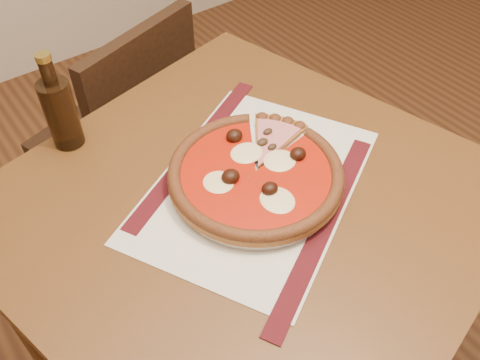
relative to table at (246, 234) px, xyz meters
name	(u,v)px	position (x,y,z in m)	size (l,w,h in m)	color
table	(246,234)	(0.00, 0.00, 0.00)	(0.96, 0.96, 0.75)	brown
chair_far	(128,130)	(0.05, 0.62, -0.19)	(0.48, 0.48, 0.80)	black
placemat	(255,184)	(0.03, 0.02, 0.10)	(0.46, 0.33, 0.00)	beige
plate	(255,180)	(0.03, 0.02, 0.11)	(0.30, 0.30, 0.02)	white
pizza	(256,172)	(0.03, 0.02, 0.13)	(0.31, 0.31, 0.04)	#B16F2A
ham_slice	(269,134)	(0.12, 0.09, 0.13)	(0.15, 0.12, 0.02)	#B16F2A
bottle	(60,111)	(-0.19, 0.33, 0.18)	(0.06, 0.06, 0.20)	black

